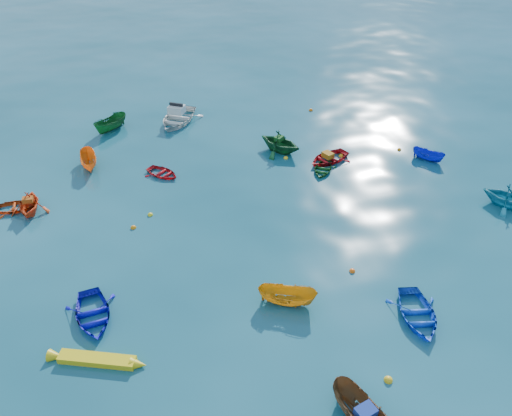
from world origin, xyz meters
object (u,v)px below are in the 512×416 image
object	(u,v)px
dinghy_blue_se	(416,318)
motorboat_white	(178,122)
kayak_yellow	(98,362)
dinghy_blue_sw	(94,318)

from	to	relation	value
dinghy_blue_se	motorboat_white	world-z (taller)	motorboat_white
dinghy_blue_se	kayak_yellow	bearing A→B (deg)	-172.90
dinghy_blue_se	kayak_yellow	xyz separation A→B (m)	(-14.44, 2.09, 0.00)
dinghy_blue_sw	kayak_yellow	bearing A→B (deg)	-93.39
dinghy_blue_sw	motorboat_white	bearing A→B (deg)	64.41
kayak_yellow	dinghy_blue_se	bearing A→B (deg)	-73.41
dinghy_blue_se	kayak_yellow	size ratio (longest dim) A/B	0.83
motorboat_white	kayak_yellow	bearing A→B (deg)	-73.79
kayak_yellow	motorboat_white	world-z (taller)	motorboat_white
dinghy_blue_sw	motorboat_white	xyz separation A→B (m)	(7.76, 19.62, 0.00)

